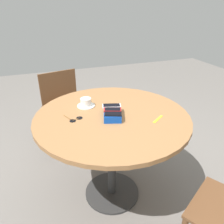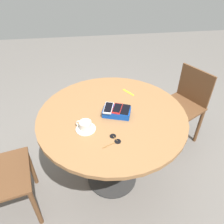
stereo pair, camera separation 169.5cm
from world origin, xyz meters
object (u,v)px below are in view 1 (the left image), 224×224
at_px(phone_red, 113,110).
at_px(coffee_cup, 86,102).
at_px(phone_black, 113,114).
at_px(phone_box, 112,114).
at_px(phone_white, 112,106).
at_px(lanyard_strap, 158,119).
at_px(round_table, 112,128).
at_px(chair_near_window, 65,107).
at_px(saucer, 86,106).
at_px(sunglasses, 75,119).

xyz_separation_m(phone_red, coffee_cup, (0.24, 0.13, -0.02)).
relative_size(phone_black, coffee_cup, 1.21).
bearing_deg(phone_red, phone_box, 5.77).
bearing_deg(phone_box, phone_black, 164.72).
bearing_deg(phone_black, phone_white, -15.03).
bearing_deg(lanyard_strap, round_table, 57.26).
distance_m(lanyard_strap, chair_near_window, 1.25).
bearing_deg(saucer, sunglasses, 145.94).
bearing_deg(coffee_cup, phone_red, -151.27).
xyz_separation_m(round_table, saucer, (0.20, 0.14, 0.12)).
bearing_deg(lanyard_strap, saucer, 47.93).
distance_m(lanyard_strap, sunglasses, 0.57).
xyz_separation_m(saucer, chair_near_window, (0.73, 0.08, -0.33)).
bearing_deg(chair_near_window, round_table, -166.66).
bearing_deg(phone_white, chair_near_window, 14.05).
bearing_deg(phone_white, lanyard_strap, -126.97).
bearing_deg(saucer, lanyard_strap, -132.07).
xyz_separation_m(round_table, phone_box, (-0.03, 0.01, 0.14)).
height_order(phone_red, chair_near_window, phone_red).
bearing_deg(sunglasses, phone_red, -102.38).
relative_size(round_table, saucer, 8.14).
xyz_separation_m(phone_red, chair_near_window, (0.96, 0.21, -0.38)).
height_order(phone_box, chair_near_window, phone_box).
height_order(phone_box, coffee_cup, coffee_cup).
relative_size(phone_red, chair_near_window, 0.16).
bearing_deg(sunglasses, chair_near_window, -2.89).
distance_m(coffee_cup, sunglasses, 0.22).
distance_m(sunglasses, chair_near_window, 0.97).
bearing_deg(coffee_cup, chair_near_window, 6.17).
xyz_separation_m(saucer, coffee_cup, (0.00, -0.00, 0.03)).
distance_m(round_table, coffee_cup, 0.29).
height_order(sunglasses, chair_near_window, chair_near_window).
relative_size(lanyard_strap, chair_near_window, 0.15).
bearing_deg(lanyard_strap, chair_near_window, 24.13).
relative_size(coffee_cup, lanyard_strap, 0.85).
relative_size(phone_black, sunglasses, 1.05).
distance_m(round_table, phone_red, 0.18).
bearing_deg(chair_near_window, phone_black, -169.27).
distance_m(phone_box, coffee_cup, 0.27).
bearing_deg(round_table, phone_black, 164.30).
height_order(phone_black, sunglasses, phone_black).
relative_size(round_table, phone_red, 8.38).
bearing_deg(sunglasses, saucer, -34.06).
distance_m(phone_black, coffee_cup, 0.32).
distance_m(phone_white, lanyard_strap, 0.34).
distance_m(phone_box, phone_white, 0.07).
relative_size(round_table, chair_near_window, 1.35).
bearing_deg(round_table, phone_white, -12.56).
xyz_separation_m(phone_box, saucer, (0.23, 0.13, -0.02)).
relative_size(round_table, phone_white, 7.76).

